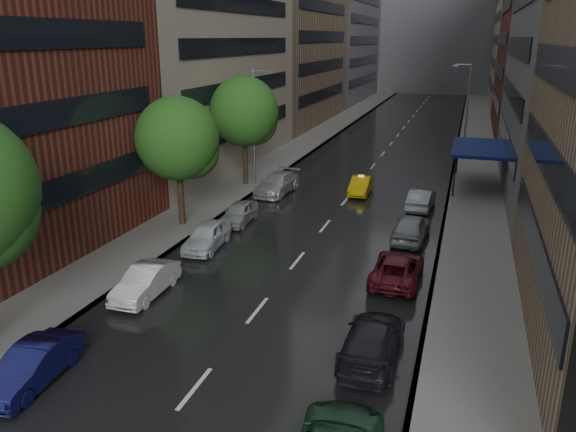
# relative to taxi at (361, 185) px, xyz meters

# --- Properties ---
(road) EXTENTS (14.00, 140.00, 0.01)m
(road) POSITION_rel_taxi_xyz_m (-0.69, 19.75, -0.65)
(road) COLOR black
(road) RESTS_ON ground
(sidewalk_left) EXTENTS (4.00, 140.00, 0.15)m
(sidewalk_left) POSITION_rel_taxi_xyz_m (-9.69, 19.75, -0.58)
(sidewalk_left) COLOR gray
(sidewalk_left) RESTS_ON ground
(sidewalk_right) EXTENTS (4.00, 140.00, 0.15)m
(sidewalk_right) POSITION_rel_taxi_xyz_m (8.31, 19.75, -0.58)
(sidewalk_right) COLOR gray
(sidewalk_right) RESTS_ON ground
(buildings_right) EXTENTS (8.05, 109.10, 36.00)m
(buildings_right) POSITION_rel_taxi_xyz_m (14.31, 26.45, 14.38)
(buildings_right) COLOR #937A5B
(buildings_right) RESTS_ON ground
(building_far) EXTENTS (40.00, 14.00, 32.00)m
(building_far) POSITION_rel_taxi_xyz_m (-0.69, 87.75, 15.34)
(building_far) COLOR slate
(building_far) RESTS_ON ground
(tree_mid) EXTENTS (5.08, 5.08, 8.09)m
(tree_mid) POSITION_rel_taxi_xyz_m (-9.29, -10.92, 4.88)
(tree_mid) COLOR #382619
(tree_mid) RESTS_ON ground
(tree_far) EXTENTS (5.39, 5.39, 8.58)m
(tree_far) POSITION_rel_taxi_xyz_m (-9.29, -0.24, 5.22)
(tree_far) COLOR #382619
(tree_far) RESTS_ON ground
(taxi) EXTENTS (1.49, 4.02, 1.32)m
(taxi) POSITION_rel_taxi_xyz_m (0.00, 0.00, 0.00)
(taxi) COLOR #DBB40B
(taxi) RESTS_ON ground
(parked_cars_left) EXTENTS (2.54, 30.74, 1.53)m
(parked_cars_left) POSITION_rel_taxi_xyz_m (-6.09, -12.51, 0.06)
(parked_cars_left) COLOR #0D0E3E
(parked_cars_left) RESTS_ON ground
(parked_cars_right) EXTENTS (2.37, 30.68, 1.59)m
(parked_cars_right) POSITION_rel_taxi_xyz_m (4.71, -16.91, 0.06)
(parked_cars_right) COLOR #1C3E28
(parked_cars_right) RESTS_ON ground
(street_lamp_left) EXTENTS (1.74, 0.22, 9.00)m
(street_lamp_left) POSITION_rel_taxi_xyz_m (-8.41, -0.25, 4.23)
(street_lamp_left) COLOR gray
(street_lamp_left) RESTS_ON sidewalk_left
(street_lamp_right) EXTENTS (1.74, 0.22, 9.00)m
(street_lamp_right) POSITION_rel_taxi_xyz_m (7.03, 14.75, 4.23)
(street_lamp_right) COLOR gray
(street_lamp_right) RESTS_ON sidewalk_right
(awning) EXTENTS (4.00, 8.00, 3.12)m
(awning) POSITION_rel_taxi_xyz_m (8.29, 4.75, 2.48)
(awning) COLOR navy
(awning) RESTS_ON sidewalk_right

